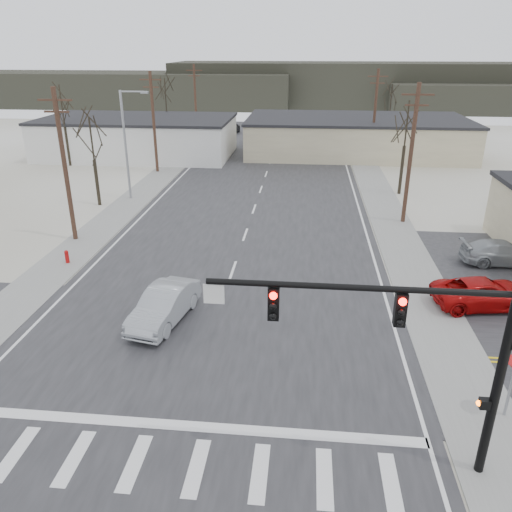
# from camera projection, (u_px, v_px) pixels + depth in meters

# --- Properties ---
(ground) EXTENTS (140.00, 140.00, 0.00)m
(ground) POSITION_uv_depth(u_px,v_px,m) (207.00, 345.00, 22.21)
(ground) COLOR white
(ground) RESTS_ON ground
(main_road) EXTENTS (18.00, 110.00, 0.05)m
(main_road) POSITION_uv_depth(u_px,v_px,m) (247.00, 230.00, 35.95)
(main_road) COLOR #252527
(main_road) RESTS_ON ground
(cross_road) EXTENTS (90.00, 10.00, 0.04)m
(cross_road) POSITION_uv_depth(u_px,v_px,m) (207.00, 344.00, 22.20)
(cross_road) COLOR #252527
(cross_road) RESTS_ON ground
(sidewalk_left) EXTENTS (3.00, 90.00, 0.06)m
(sidewalk_left) POSITION_uv_depth(u_px,v_px,m) (128.00, 205.00, 41.50)
(sidewalk_left) COLOR gray
(sidewalk_left) RESTS_ON ground
(sidewalk_right) EXTENTS (3.00, 90.00, 0.06)m
(sidewalk_right) POSITION_uv_depth(u_px,v_px,m) (387.00, 213.00, 39.54)
(sidewalk_right) COLOR gray
(sidewalk_right) RESTS_ON ground
(traffic_signal_mast) EXTENTS (8.95, 0.43, 7.20)m
(traffic_signal_mast) POSITION_uv_depth(u_px,v_px,m) (436.00, 340.00, 13.97)
(traffic_signal_mast) COLOR black
(traffic_signal_mast) RESTS_ON ground
(fire_hydrant) EXTENTS (0.24, 0.24, 0.87)m
(fire_hydrant) POSITION_uv_depth(u_px,v_px,m) (67.00, 257.00, 30.31)
(fire_hydrant) COLOR #A50C0C
(fire_hydrant) RESTS_ON ground
(building_left_far) EXTENTS (22.30, 12.30, 4.50)m
(building_left_far) POSITION_uv_depth(u_px,v_px,m) (138.00, 137.00, 59.46)
(building_left_far) COLOR silver
(building_left_far) RESTS_ON ground
(building_right_far) EXTENTS (26.30, 14.30, 4.30)m
(building_right_far) POSITION_uv_depth(u_px,v_px,m) (356.00, 136.00, 60.76)
(building_right_far) COLOR beige
(building_right_far) RESTS_ON ground
(upole_left_b) EXTENTS (2.20, 0.30, 10.00)m
(upole_left_b) POSITION_uv_depth(u_px,v_px,m) (64.00, 164.00, 32.23)
(upole_left_b) COLOR #482E21
(upole_left_b) RESTS_ON ground
(upole_left_c) EXTENTS (2.20, 0.30, 10.00)m
(upole_left_c) POSITION_uv_depth(u_px,v_px,m) (154.00, 121.00, 50.56)
(upole_left_c) COLOR #482E21
(upole_left_c) RESTS_ON ground
(upole_left_d) EXTENTS (2.20, 0.30, 10.00)m
(upole_left_d) POSITION_uv_depth(u_px,v_px,m) (195.00, 101.00, 68.89)
(upole_left_d) COLOR #482E21
(upole_left_d) RESTS_ON ground
(upole_right_a) EXTENTS (2.20, 0.30, 10.00)m
(upole_right_a) POSITION_uv_depth(u_px,v_px,m) (411.00, 153.00, 35.61)
(upole_right_a) COLOR #482E21
(upole_right_a) RESTS_ON ground
(upole_right_b) EXTENTS (2.20, 0.30, 10.00)m
(upole_right_b) POSITION_uv_depth(u_px,v_px,m) (375.00, 114.00, 55.77)
(upole_right_b) COLOR #482E21
(upole_right_b) RESTS_ON ground
(streetlight_main) EXTENTS (2.40, 0.25, 9.00)m
(streetlight_main) POSITION_uv_depth(u_px,v_px,m) (127.00, 140.00, 41.39)
(streetlight_main) COLOR gray
(streetlight_main) RESTS_ON ground
(tree_left_near) EXTENTS (3.30, 3.30, 7.35)m
(tree_left_near) POSITION_uv_depth(u_px,v_px,m) (92.00, 142.00, 39.70)
(tree_left_near) COLOR #2B241A
(tree_left_near) RESTS_ON ground
(tree_right_mid) EXTENTS (3.74, 3.74, 8.33)m
(tree_right_mid) POSITION_uv_depth(u_px,v_px,m) (407.00, 126.00, 42.57)
(tree_right_mid) COLOR #2B241A
(tree_right_mid) RESTS_ON ground
(tree_left_far) EXTENTS (3.96, 3.96, 8.82)m
(tree_left_far) POSITION_uv_depth(u_px,v_px,m) (166.00, 97.00, 63.21)
(tree_left_far) COLOR #2B241A
(tree_left_far) RESTS_ON ground
(tree_right_far) EXTENTS (3.52, 3.52, 7.84)m
(tree_right_far) POSITION_uv_depth(u_px,v_px,m) (391.00, 100.00, 66.30)
(tree_right_far) COLOR #2B241A
(tree_right_far) RESTS_ON ground
(tree_left_mid) EXTENTS (3.96, 3.96, 8.82)m
(tree_left_mid) POSITION_uv_depth(u_px,v_px,m) (62.00, 107.00, 52.95)
(tree_left_mid) COLOR #2B241A
(tree_left_mid) RESTS_ON ground
(hill_left) EXTENTS (70.00, 18.00, 7.00)m
(hill_left) POSITION_uv_depth(u_px,v_px,m) (129.00, 89.00, 108.39)
(hill_left) COLOR #333026
(hill_left) RESTS_ON ground
(hill_center) EXTENTS (80.00, 18.00, 9.00)m
(hill_center) POSITION_uv_depth(u_px,v_px,m) (360.00, 85.00, 107.04)
(hill_center) COLOR #333026
(hill_center) RESTS_ON ground
(sedan_crossing) EXTENTS (2.69, 5.24, 1.65)m
(sedan_crossing) POSITION_uv_depth(u_px,v_px,m) (164.00, 305.00, 23.77)
(sedan_crossing) COLOR #969A9F
(sedan_crossing) RESTS_ON main_road
(car_far_a) EXTENTS (3.65, 5.30, 1.42)m
(car_far_a) POSITION_uv_depth(u_px,v_px,m) (292.00, 139.00, 66.87)
(car_far_a) COLOR black
(car_far_a) RESTS_ON main_road
(car_far_b) EXTENTS (2.01, 4.25, 1.41)m
(car_far_b) POSITION_uv_depth(u_px,v_px,m) (233.00, 128.00, 75.16)
(car_far_b) COLOR black
(car_far_b) RESTS_ON main_road
(car_parked_red) EXTENTS (5.47, 3.15, 1.43)m
(car_parked_red) POSITION_uv_depth(u_px,v_px,m) (485.00, 293.00, 25.17)
(car_parked_red) COLOR #A40808
(car_parked_red) RESTS_ON parking_lot
(car_parked_silver) EXTENTS (5.01, 2.24, 1.43)m
(car_parked_silver) POSITION_uv_depth(u_px,v_px,m) (503.00, 253.00, 30.09)
(car_parked_silver) COLOR gray
(car_parked_silver) RESTS_ON parking_lot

